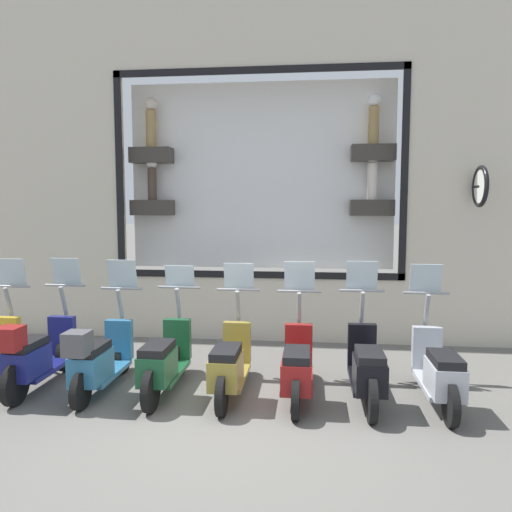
# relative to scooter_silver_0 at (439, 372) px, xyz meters

# --- Properties ---
(ground_plane) EXTENTS (120.00, 120.00, 0.00)m
(ground_plane) POSITION_rel_scooter_silver_0_xyz_m (-0.71, 2.48, -0.43)
(ground_plane) COLOR #66635E
(building_facade) EXTENTS (1.26, 36.00, 8.37)m
(building_facade) POSITION_rel_scooter_silver_0_xyz_m (2.89, 2.48, 3.82)
(building_facade) COLOR beige
(building_facade) RESTS_ON ground_plane
(scooter_silver_0) EXTENTS (1.80, 0.61, 1.64)m
(scooter_silver_0) POSITION_rel_scooter_silver_0_xyz_m (0.00, 0.00, 0.00)
(scooter_silver_0) COLOR black
(scooter_silver_0) RESTS_ON ground_plane
(scooter_black_1) EXTENTS (1.80, 0.60, 1.67)m
(scooter_black_1) POSITION_rel_scooter_silver_0_xyz_m (0.00, 0.85, 0.01)
(scooter_black_1) COLOR black
(scooter_black_1) RESTS_ON ground_plane
(scooter_red_2) EXTENTS (1.79, 0.60, 1.65)m
(scooter_red_2) POSITION_rel_scooter_silver_0_xyz_m (-0.00, 1.69, -0.00)
(scooter_red_2) COLOR black
(scooter_red_2) RESTS_ON ground_plane
(scooter_olive_3) EXTENTS (1.80, 0.61, 1.62)m
(scooter_olive_3) POSITION_rel_scooter_silver_0_xyz_m (-0.00, 2.54, -0.00)
(scooter_olive_3) COLOR black
(scooter_olive_3) RESTS_ON ground_plane
(scooter_green_4) EXTENTS (1.80, 0.60, 1.57)m
(scooter_green_4) POSITION_rel_scooter_silver_0_xyz_m (0.00, 3.39, 0.01)
(scooter_green_4) COLOR black
(scooter_green_4) RESTS_ON ground_plane
(scooter_teal_5) EXTENTS (1.79, 0.61, 1.65)m
(scooter_teal_5) POSITION_rel_scooter_silver_0_xyz_m (-0.07, 4.24, 0.03)
(scooter_teal_5) COLOR black
(scooter_teal_5) RESTS_ON ground_plane
(scooter_navy_6) EXTENTS (1.80, 0.61, 1.66)m
(scooter_navy_6) POSITION_rel_scooter_silver_0_xyz_m (-0.06, 5.08, 0.05)
(scooter_navy_6) COLOR black
(scooter_navy_6) RESTS_ON ground_plane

